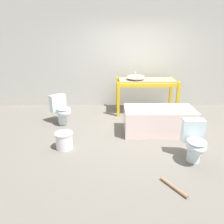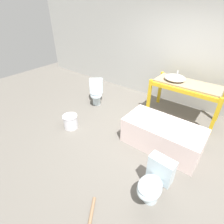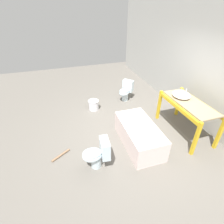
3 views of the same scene
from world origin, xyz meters
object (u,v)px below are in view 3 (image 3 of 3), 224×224
Objects in this scene: sink_basin at (181,95)px; toilet_near at (126,91)px; bucket_white at (94,105)px; bathtub_main at (139,134)px; toilet_far at (97,154)px.

toilet_near is at bearing -157.17° from sink_basin.
toilet_near is 1.26m from bucket_white.
bathtub_main is 2.05m from bucket_white.
bucket_white is (-1.55, -1.99, -0.81)m from sink_basin.
toilet_near and toilet_far have the same top height.
toilet_far is at bearing -71.59° from bathtub_main.
toilet_far is 2.33m from bucket_white.
toilet_near is at bearing 103.18° from bucket_white.
bathtub_main is 1.17m from toilet_far.
toilet_far is 2.04× the size of bucket_white.
toilet_far is (0.36, -1.12, 0.04)m from bathtub_main.
sink_basin is 2.65m from bucket_white.
bathtub_main is (0.37, -1.31, -0.66)m from sink_basin.
toilet_near is (-1.84, -0.77, -0.62)m from sink_basin.
bucket_white is at bearing 174.05° from toilet_far.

